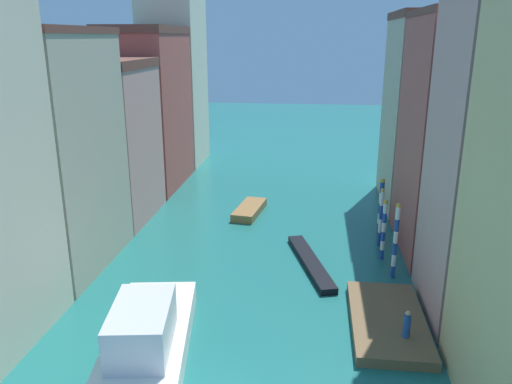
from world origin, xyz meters
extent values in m
plane|color=#1E6B66|center=(0.00, 24.50, 0.00)|extent=(154.00, 154.00, 0.00)
cube|color=#BCB299|center=(-13.27, 13.61, 7.55)|extent=(6.35, 9.80, 15.09)
cube|color=brown|center=(-13.27, 13.61, 15.31)|extent=(6.48, 10.00, 0.44)
cube|color=tan|center=(-13.27, 22.98, 6.26)|extent=(6.35, 8.56, 12.52)
cube|color=brown|center=(-13.27, 22.98, 12.88)|extent=(6.48, 8.73, 0.72)
cube|color=#B25147|center=(-13.27, 33.28, 7.61)|extent=(6.35, 10.98, 15.21)
cube|color=brown|center=(-13.27, 33.28, 15.58)|extent=(6.48, 11.20, 0.74)
cube|color=beige|center=(-13.27, 43.35, 9.94)|extent=(6.35, 8.07, 19.89)
cube|color=tan|center=(13.27, 10.17, 10.01)|extent=(6.35, 7.33, 20.02)
cube|color=#B25147|center=(13.27, 19.30, 8.11)|extent=(6.35, 9.97, 16.23)
cube|color=brown|center=(13.27, 19.30, 16.46)|extent=(6.48, 10.17, 0.46)
cube|color=#BCB299|center=(13.27, 29.85, 8.17)|extent=(6.35, 10.06, 16.34)
cube|color=brown|center=(13.27, 29.85, 16.67)|extent=(6.48, 10.26, 0.67)
cube|color=brown|center=(7.85, 8.02, 0.27)|extent=(3.89, 7.78, 0.55)
cylinder|color=#234C93|center=(8.48, 6.18, 1.14)|extent=(0.36, 0.36, 1.19)
sphere|color=tan|center=(8.48, 6.18, 1.86)|extent=(0.26, 0.26, 0.26)
cylinder|color=#1E479E|center=(8.92, 13.91, 0.40)|extent=(0.28, 0.28, 0.80)
cylinder|color=white|center=(8.92, 13.91, 1.20)|extent=(0.28, 0.28, 0.80)
cylinder|color=#1E479E|center=(8.92, 13.91, 2.00)|extent=(0.28, 0.28, 0.80)
cylinder|color=white|center=(8.92, 13.91, 2.79)|extent=(0.28, 0.28, 0.80)
cylinder|color=#1E479E|center=(8.92, 13.91, 3.59)|extent=(0.28, 0.28, 0.80)
cylinder|color=white|center=(8.92, 13.91, 4.39)|extent=(0.28, 0.28, 0.80)
sphere|color=gold|center=(8.92, 13.91, 4.90)|extent=(0.31, 0.31, 0.31)
cylinder|color=#1E479E|center=(8.55, 16.74, 0.34)|extent=(0.29, 0.29, 0.68)
cylinder|color=white|center=(8.55, 16.74, 1.02)|extent=(0.29, 0.29, 0.68)
cylinder|color=#1E479E|center=(8.55, 16.74, 1.70)|extent=(0.29, 0.29, 0.68)
cylinder|color=white|center=(8.55, 16.74, 2.38)|extent=(0.29, 0.29, 0.68)
cylinder|color=#1E479E|center=(8.55, 16.74, 3.06)|extent=(0.29, 0.29, 0.68)
cylinder|color=white|center=(8.55, 16.74, 3.74)|extent=(0.29, 0.29, 0.68)
sphere|color=gold|center=(8.55, 16.74, 4.19)|extent=(0.32, 0.32, 0.32)
cylinder|color=#1E479E|center=(8.62, 19.09, 0.53)|extent=(0.27, 0.27, 1.05)
cylinder|color=white|center=(8.62, 19.09, 1.58)|extent=(0.27, 0.27, 1.05)
cylinder|color=#1E479E|center=(8.62, 19.09, 2.63)|extent=(0.27, 0.27, 1.05)
cylinder|color=white|center=(8.62, 19.09, 3.68)|extent=(0.27, 0.27, 1.05)
sphere|color=gold|center=(8.62, 19.09, 4.32)|extent=(0.30, 0.30, 0.30)
cylinder|color=#1E479E|center=(8.91, 21.59, 0.42)|extent=(0.35, 0.35, 0.84)
cylinder|color=white|center=(8.91, 21.59, 1.26)|extent=(0.35, 0.35, 0.84)
cylinder|color=#1E479E|center=(8.91, 21.59, 2.10)|extent=(0.35, 0.35, 0.84)
cylinder|color=white|center=(8.91, 21.59, 2.94)|extent=(0.35, 0.35, 0.84)
cylinder|color=#1E479E|center=(8.91, 21.59, 3.78)|extent=(0.35, 0.35, 0.84)
sphere|color=gold|center=(8.91, 21.59, 4.33)|extent=(0.38, 0.38, 0.38)
cube|color=white|center=(-3.93, 2.85, 0.61)|extent=(5.64, 13.21, 1.22)
cube|color=silver|center=(-3.93, 2.85, 2.26)|extent=(3.26, 4.83, 2.07)
cube|color=black|center=(3.61, 15.09, 0.21)|extent=(3.47, 8.58, 0.43)
cube|color=olive|center=(-1.88, 25.07, 0.34)|extent=(2.61, 5.48, 0.68)
camera|label=1|loc=(3.61, -16.55, 14.92)|focal=35.42mm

